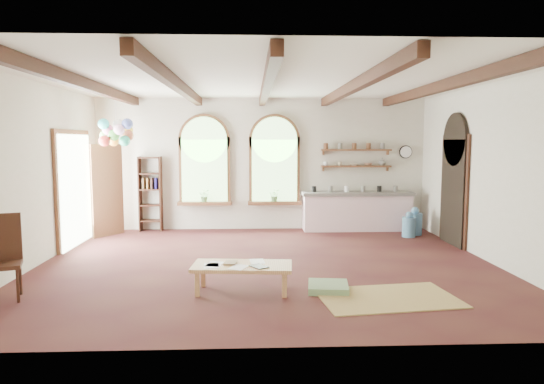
{
  "coord_description": "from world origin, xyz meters",
  "views": [
    {
      "loc": [
        -0.27,
        -8.39,
        2.16
      ],
      "look_at": [
        0.12,
        0.6,
        1.22
      ],
      "focal_mm": 32.0,
      "sensor_mm": 36.0,
      "label": 1
    }
  ],
  "objects": [
    {
      "name": "wall_shelf_lower",
      "position": [
        2.3,
        3.38,
        1.55
      ],
      "size": [
        1.7,
        0.24,
        0.04
      ],
      "primitive_type": "cube",
      "color": "brown",
      "rests_on": "wall_back"
    },
    {
      "name": "water_jug_a",
      "position": [
        3.52,
        2.56,
        0.28
      ],
      "size": [
        0.34,
        0.34,
        0.65
      ],
      "color": "#5288B1",
      "rests_on": "floor"
    },
    {
      "name": "shelf_bowl_b",
      "position": [
        2.6,
        3.38,
        1.6
      ],
      "size": [
        0.2,
        0.2,
        0.06
      ],
      "primitive_type": "imported",
      "color": "#8C664C",
      "rests_on": "wall_shelf_lower"
    },
    {
      "name": "floor_mat",
      "position": [
        1.61,
        -1.96,
        0.01
      ],
      "size": [
        1.99,
        1.37,
        0.02
      ],
      "primitive_type": "cube",
      "rotation": [
        0.0,
        0.0,
        0.12
      ],
      "color": "tan",
      "rests_on": "floor"
    },
    {
      "name": "shelf_bowl_a",
      "position": [
        2.25,
        3.38,
        1.6
      ],
      "size": [
        0.22,
        0.22,
        0.05
      ],
      "primitive_type": "imported",
      "color": "beige",
      "rests_on": "wall_shelf_lower"
    },
    {
      "name": "balloon_cluster",
      "position": [
        -3.19,
        2.3,
        2.35
      ],
      "size": [
        0.81,
        0.81,
        1.15
      ],
      "color": "white",
      "rests_on": "floor"
    },
    {
      "name": "potted_plant_right",
      "position": [
        0.3,
        3.32,
        0.85
      ],
      "size": [
        0.27,
        0.23,
        0.3
      ],
      "primitive_type": "imported",
      "color": "#598C4C",
      "rests_on": "window_right"
    },
    {
      "name": "table_book",
      "position": [
        -0.66,
        -1.5,
        0.42
      ],
      "size": [
        0.21,
        0.27,
        0.02
      ],
      "primitive_type": "imported",
      "rotation": [
        0.0,
        0.0,
        -0.14
      ],
      "color": "olive",
      "rests_on": "coffee_table"
    },
    {
      "name": "ceiling_beams",
      "position": [
        0.0,
        0.0,
        3.1
      ],
      "size": [
        6.2,
        6.8,
        0.18
      ],
      "primitive_type": null,
      "color": "#3D2013",
      "rests_on": "ceiling"
    },
    {
      "name": "shelf_vase",
      "position": [
        2.95,
        3.38,
        1.67
      ],
      "size": [
        0.18,
        0.18,
        0.19
      ],
      "primitive_type": "imported",
      "color": "slate",
      "rests_on": "wall_shelf_lower"
    },
    {
      "name": "window_right",
      "position": [
        0.3,
        3.43,
        1.63
      ],
      "size": [
        1.3,
        0.28,
        2.2
      ],
      "color": "brown",
      "rests_on": "floor"
    },
    {
      "name": "wall_shelf_upper",
      "position": [
        2.3,
        3.38,
        1.95
      ],
      "size": [
        1.7,
        0.24,
        0.04
      ],
      "primitive_type": "cube",
      "color": "brown",
      "rests_on": "wall_back"
    },
    {
      "name": "coffee_table",
      "position": [
        -0.4,
        -1.58,
        0.36
      ],
      "size": [
        1.47,
        0.77,
        0.4
      ],
      "color": "tan",
      "rests_on": "floor"
    },
    {
      "name": "kitchen_counter",
      "position": [
        2.3,
        3.2,
        0.48
      ],
      "size": [
        2.68,
        0.62,
        0.94
      ],
      "color": "white",
      "rests_on": "floor"
    },
    {
      "name": "shelf_cup_b",
      "position": [
        1.9,
        3.38,
        1.62
      ],
      "size": [
        0.1,
        0.1,
        0.09
      ],
      "primitive_type": "imported",
      "color": "beige",
      "rests_on": "wall_shelf_lower"
    },
    {
      "name": "shelf_cup_a",
      "position": [
        1.55,
        3.38,
        1.62
      ],
      "size": [
        0.12,
        0.1,
        0.1
      ],
      "primitive_type": "imported",
      "color": "white",
      "rests_on": "wall_shelf_lower"
    },
    {
      "name": "wall_clock",
      "position": [
        3.55,
        3.45,
        1.9
      ],
      "size": [
        0.32,
        0.04,
        0.32
      ],
      "primitive_type": "cylinder",
      "rotation": [
        1.57,
        0.0,
        0.0
      ],
      "color": "black",
      "rests_on": "wall_back"
    },
    {
      "name": "floor_cushion",
      "position": [
        0.85,
        -1.56,
        0.05
      ],
      "size": [
        0.64,
        0.64,
        0.1
      ],
      "primitive_type": "cube",
      "rotation": [
        0.0,
        0.0,
        -0.13
      ],
      "color": "#6E8C61",
      "rests_on": "floor"
    },
    {
      "name": "water_jug_b",
      "position": [
        3.3,
        2.3,
        0.25
      ],
      "size": [
        0.3,
        0.3,
        0.58
      ],
      "color": "#5288B1",
      "rests_on": "floor"
    },
    {
      "name": "window_left",
      "position": [
        -1.4,
        3.43,
        1.63
      ],
      "size": [
        1.3,
        0.28,
        2.2
      ],
      "color": "brown",
      "rests_on": "floor"
    },
    {
      "name": "side_chair",
      "position": [
        -3.66,
        -1.77,
        0.34
      ],
      "size": [
        0.59,
        0.59,
        1.17
      ],
      "color": "#3D2013",
      "rests_on": "floor"
    },
    {
      "name": "bookshelf",
      "position": [
        -2.7,
        3.32,
        0.9
      ],
      "size": [
        0.53,
        0.32,
        1.8
      ],
      "color": "#3D2013",
      "rests_on": "floor"
    },
    {
      "name": "potted_plant_left",
      "position": [
        -1.4,
        3.32,
        0.85
      ],
      "size": [
        0.27,
        0.23,
        0.3
      ],
      "primitive_type": "imported",
      "color": "#598C4C",
      "rests_on": "window_left"
    },
    {
      "name": "floor",
      "position": [
        0.0,
        0.0,
        0.0
      ],
      "size": [
        8.0,
        8.0,
        0.0
      ],
      "primitive_type": "plane",
      "color": "#4E2620",
      "rests_on": "ground"
    },
    {
      "name": "right_doorway",
      "position": [
        3.95,
        1.5,
        1.1
      ],
      "size": [
        0.1,
        1.3,
        2.4
      ],
      "primitive_type": "cube",
      "color": "black",
      "rests_on": "floor"
    },
    {
      "name": "left_doorway",
      "position": [
        -3.95,
        1.8,
        1.15
      ],
      "size": [
        0.1,
        1.9,
        2.5
      ],
      "primitive_type": "cube",
      "color": "brown",
      "rests_on": "floor"
    },
    {
      "name": "tablet",
      "position": [
        -0.17,
        -1.73,
        0.41
      ],
      "size": [
        0.29,
        0.31,
        0.01
      ],
      "primitive_type": "cube",
      "rotation": [
        0.0,
        0.0,
        0.61
      ],
      "color": "black",
      "rests_on": "coffee_table"
    }
  ]
}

